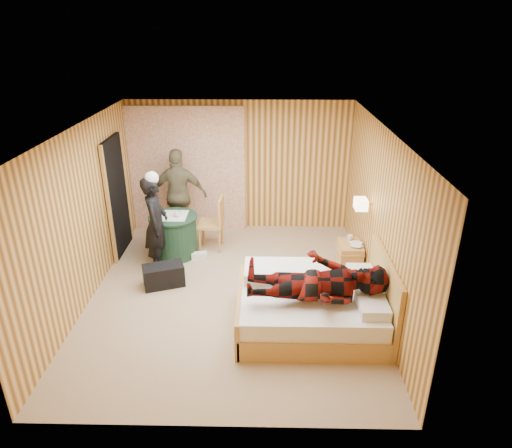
{
  "coord_description": "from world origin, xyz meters",
  "views": [
    {
      "loc": [
        0.48,
        -5.91,
        3.79
      ],
      "look_at": [
        0.36,
        0.24,
        1.05
      ],
      "focal_mm": 32.0,
      "sensor_mm": 36.0,
      "label": 1
    }
  ],
  "objects_px": {
    "chair_near": "(215,219)",
    "round_table": "(174,235)",
    "wall_lamp": "(361,204)",
    "man_on_bed": "(318,273)",
    "chair_far": "(180,212)",
    "duffel_bag": "(164,275)",
    "bed": "(312,306)",
    "man_at_table": "(179,195)",
    "nightstand": "(349,257)",
    "woman_standing": "(156,224)"
  },
  "relations": [
    {
      "from": "woman_standing",
      "to": "bed",
      "type": "bearing_deg",
      "value": -126.54
    },
    {
      "from": "nightstand",
      "to": "round_table",
      "type": "height_order",
      "value": "round_table"
    },
    {
      "from": "bed",
      "to": "nightstand",
      "type": "relative_size",
      "value": 3.75
    },
    {
      "from": "nightstand",
      "to": "chair_near",
      "type": "relative_size",
      "value": 0.53
    },
    {
      "from": "nightstand",
      "to": "round_table",
      "type": "distance_m",
      "value": 3.02
    },
    {
      "from": "round_table",
      "to": "duffel_bag",
      "type": "xyz_separation_m",
      "value": [
        0.01,
        -1.04,
        -0.2
      ]
    },
    {
      "from": "wall_lamp",
      "to": "man_on_bed",
      "type": "bearing_deg",
      "value": -118.24
    },
    {
      "from": "nightstand",
      "to": "man_at_table",
      "type": "relative_size",
      "value": 0.3
    },
    {
      "from": "duffel_bag",
      "to": "man_at_table",
      "type": "xyz_separation_m",
      "value": [
        -0.01,
        1.75,
        0.69
      ]
    },
    {
      "from": "nightstand",
      "to": "chair_near",
      "type": "distance_m",
      "value": 2.43
    },
    {
      "from": "duffel_bag",
      "to": "man_at_table",
      "type": "distance_m",
      "value": 1.88
    },
    {
      "from": "wall_lamp",
      "to": "chair_near",
      "type": "bearing_deg",
      "value": 155.28
    },
    {
      "from": "duffel_bag",
      "to": "bed",
      "type": "bearing_deg",
      "value": -43.74
    },
    {
      "from": "wall_lamp",
      "to": "man_at_table",
      "type": "xyz_separation_m",
      "value": [
        -3.02,
        1.51,
        -0.44
      ]
    },
    {
      "from": "chair_near",
      "to": "man_on_bed",
      "type": "height_order",
      "value": "man_on_bed"
    },
    {
      "from": "chair_near",
      "to": "man_at_table",
      "type": "distance_m",
      "value": 0.88
    },
    {
      "from": "chair_far",
      "to": "man_at_table",
      "type": "height_order",
      "value": "man_at_table"
    },
    {
      "from": "bed",
      "to": "nightstand",
      "type": "distance_m",
      "value": 1.66
    },
    {
      "from": "chair_near",
      "to": "woman_standing",
      "type": "xyz_separation_m",
      "value": [
        -0.87,
        -0.75,
        0.24
      ]
    },
    {
      "from": "round_table",
      "to": "man_at_table",
      "type": "relative_size",
      "value": 0.49
    },
    {
      "from": "chair_far",
      "to": "woman_standing",
      "type": "distance_m",
      "value": 1.2
    },
    {
      "from": "bed",
      "to": "man_at_table",
      "type": "distance_m",
      "value": 3.56
    },
    {
      "from": "woman_standing",
      "to": "man_at_table",
      "type": "bearing_deg",
      "value": -12.15
    },
    {
      "from": "chair_near",
      "to": "round_table",
      "type": "bearing_deg",
      "value": -65.87
    },
    {
      "from": "wall_lamp",
      "to": "nightstand",
      "type": "bearing_deg",
      "value": 99.27
    },
    {
      "from": "wall_lamp",
      "to": "bed",
      "type": "height_order",
      "value": "wall_lamp"
    },
    {
      "from": "chair_near",
      "to": "man_on_bed",
      "type": "xyz_separation_m",
      "value": [
        1.54,
        -2.51,
        0.38
      ]
    },
    {
      "from": "duffel_bag",
      "to": "man_at_table",
      "type": "relative_size",
      "value": 0.36
    },
    {
      "from": "nightstand",
      "to": "duffel_bag",
      "type": "bearing_deg",
      "value": -170.37
    },
    {
      "from": "woman_standing",
      "to": "man_on_bed",
      "type": "bearing_deg",
      "value": -129.99
    },
    {
      "from": "bed",
      "to": "duffel_bag",
      "type": "height_order",
      "value": "bed"
    },
    {
      "from": "woman_standing",
      "to": "man_on_bed",
      "type": "distance_m",
      "value": 2.99
    },
    {
      "from": "bed",
      "to": "duffel_bag",
      "type": "relative_size",
      "value": 3.18
    },
    {
      "from": "chair_far",
      "to": "man_on_bed",
      "type": "height_order",
      "value": "man_on_bed"
    },
    {
      "from": "chair_near",
      "to": "man_at_table",
      "type": "relative_size",
      "value": 0.57
    },
    {
      "from": "chair_far",
      "to": "duffel_bag",
      "type": "height_order",
      "value": "chair_far"
    },
    {
      "from": "bed",
      "to": "chair_far",
      "type": "xyz_separation_m",
      "value": [
        -2.23,
        2.69,
        0.24
      ]
    },
    {
      "from": "bed",
      "to": "man_at_table",
      "type": "xyz_separation_m",
      "value": [
        -2.22,
        2.72,
        0.56
      ]
    },
    {
      "from": "chair_far",
      "to": "chair_near",
      "type": "bearing_deg",
      "value": -36.64
    },
    {
      "from": "round_table",
      "to": "man_on_bed",
      "type": "bearing_deg",
      "value": -45.05
    },
    {
      "from": "round_table",
      "to": "duffel_bag",
      "type": "distance_m",
      "value": 1.06
    },
    {
      "from": "nightstand",
      "to": "duffel_bag",
      "type": "relative_size",
      "value": 0.85
    },
    {
      "from": "man_at_table",
      "to": "chair_near",
      "type": "bearing_deg",
      "value": 147.88
    },
    {
      "from": "duffel_bag",
      "to": "round_table",
      "type": "bearing_deg",
      "value": 70.92
    },
    {
      "from": "man_at_table",
      "to": "bed",
      "type": "bearing_deg",
      "value": 129.57
    },
    {
      "from": "duffel_bag",
      "to": "chair_near",
      "type": "bearing_deg",
      "value": 42.46
    },
    {
      "from": "man_on_bed",
      "to": "duffel_bag",
      "type": "bearing_deg",
      "value": 151.65
    },
    {
      "from": "bed",
      "to": "man_at_table",
      "type": "height_order",
      "value": "man_at_table"
    },
    {
      "from": "bed",
      "to": "woman_standing",
      "type": "relative_size",
      "value": 1.22
    },
    {
      "from": "man_at_table",
      "to": "wall_lamp",
      "type": "bearing_deg",
      "value": 153.76
    }
  ]
}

